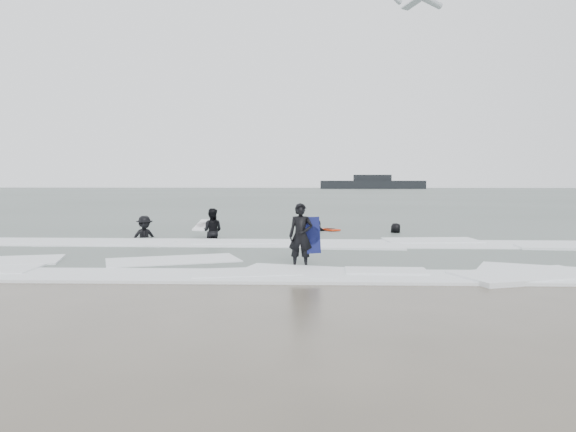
{
  "coord_description": "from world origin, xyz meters",
  "views": [
    {
      "loc": [
        0.96,
        -13.63,
        2.28
      ],
      "look_at": [
        0.0,
        5.0,
        1.1
      ],
      "focal_mm": 35.0,
      "sensor_mm": 36.0,
      "label": 1
    }
  ],
  "objects_px": {
    "surfer_breaker": "(145,239)",
    "vessel_horizon": "(372,184)",
    "surfer_centre": "(301,268)",
    "surfer_wading": "(212,240)",
    "surfer_right_near": "(318,232)",
    "surfer_right_far": "(396,234)"
  },
  "relations": [
    {
      "from": "surfer_wading",
      "to": "surfer_breaker",
      "type": "height_order",
      "value": "surfer_wading"
    },
    {
      "from": "surfer_right_far",
      "to": "vessel_horizon",
      "type": "bearing_deg",
      "value": -149.54
    },
    {
      "from": "surfer_centre",
      "to": "surfer_wading",
      "type": "height_order",
      "value": "surfer_wading"
    },
    {
      "from": "surfer_centre",
      "to": "surfer_right_near",
      "type": "bearing_deg",
      "value": 92.26
    },
    {
      "from": "surfer_right_near",
      "to": "surfer_right_far",
      "type": "xyz_separation_m",
      "value": [
        3.31,
        -0.62,
        0.0
      ]
    },
    {
      "from": "surfer_right_far",
      "to": "vessel_horizon",
      "type": "relative_size",
      "value": 0.06
    },
    {
      "from": "surfer_centre",
      "to": "surfer_right_near",
      "type": "relative_size",
      "value": 1.01
    },
    {
      "from": "surfer_centre",
      "to": "surfer_right_far",
      "type": "height_order",
      "value": "surfer_centre"
    },
    {
      "from": "surfer_centre",
      "to": "surfer_wading",
      "type": "distance_m",
      "value": 7.66
    },
    {
      "from": "surfer_breaker",
      "to": "vessel_horizon",
      "type": "xyz_separation_m",
      "value": [
        21.66,
        131.21,
        1.41
      ]
    },
    {
      "from": "surfer_wading",
      "to": "surfer_breaker",
      "type": "bearing_deg",
      "value": -4.52
    },
    {
      "from": "surfer_centre",
      "to": "vessel_horizon",
      "type": "relative_size",
      "value": 0.06
    },
    {
      "from": "surfer_wading",
      "to": "vessel_horizon",
      "type": "xyz_separation_m",
      "value": [
        18.98,
        131.4,
        1.41
      ]
    },
    {
      "from": "surfer_wading",
      "to": "vessel_horizon",
      "type": "relative_size",
      "value": 0.06
    },
    {
      "from": "surfer_breaker",
      "to": "surfer_wading",
      "type": "bearing_deg",
      "value": -37.91
    },
    {
      "from": "surfer_centre",
      "to": "surfer_breaker",
      "type": "bearing_deg",
      "value": 137.22
    },
    {
      "from": "surfer_wading",
      "to": "vessel_horizon",
      "type": "distance_m",
      "value": 132.77
    },
    {
      "from": "surfer_centre",
      "to": "surfer_breaker",
      "type": "relative_size",
      "value": 0.97
    },
    {
      "from": "surfer_centre",
      "to": "vessel_horizon",
      "type": "xyz_separation_m",
      "value": [
        15.36,
        138.15,
        1.41
      ]
    },
    {
      "from": "surfer_breaker",
      "to": "surfer_right_near",
      "type": "bearing_deg",
      "value": -8.48
    },
    {
      "from": "surfer_right_near",
      "to": "vessel_horizon",
      "type": "height_order",
      "value": "vessel_horizon"
    },
    {
      "from": "surfer_centre",
      "to": "surfer_right_near",
      "type": "xyz_separation_m",
      "value": [
        0.49,
        10.16,
        0.0
      ]
    }
  ]
}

